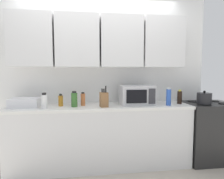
% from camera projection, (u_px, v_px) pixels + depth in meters
% --- Properties ---
extents(wall_back_with_cabinets, '(3.46, 0.38, 2.60)m').
position_uv_depth(wall_back_with_cabinets, '(99.00, 59.00, 3.11)').
color(wall_back_with_cabinets, white).
rests_on(wall_back_with_cabinets, ground_plane).
extents(counter_run, '(2.59, 0.63, 0.90)m').
position_uv_depth(counter_run, '(101.00, 135.00, 2.98)').
color(counter_run, silver).
rests_on(counter_run, ground_plane).
extents(stove_range, '(0.76, 0.64, 0.91)m').
position_uv_depth(stove_range, '(208.00, 131.00, 3.19)').
color(stove_range, black).
rests_on(stove_range, ground_plane).
extents(kettle, '(0.21, 0.21, 0.19)m').
position_uv_depth(kettle, '(204.00, 98.00, 2.98)').
color(kettle, black).
rests_on(kettle, stove_range).
extents(microwave, '(0.48, 0.37, 0.28)m').
position_uv_depth(microwave, '(137.00, 95.00, 2.99)').
color(microwave, '#B7B7BC').
rests_on(microwave, counter_run).
extents(dish_rack, '(0.38, 0.30, 0.12)m').
position_uv_depth(dish_rack, '(25.00, 103.00, 2.79)').
color(dish_rack, silver).
rests_on(dish_rack, counter_run).
extents(knife_block, '(0.12, 0.13, 0.29)m').
position_uv_depth(knife_block, '(104.00, 99.00, 2.79)').
color(knife_block, brown).
rests_on(knife_block, counter_run).
extents(bottle_spice_jar, '(0.06, 0.06, 0.19)m').
position_uv_depth(bottle_spice_jar, '(83.00, 99.00, 2.89)').
color(bottle_spice_jar, '#BC6638').
rests_on(bottle_spice_jar, counter_run).
extents(bottle_green_oil, '(0.08, 0.08, 0.22)m').
position_uv_depth(bottle_green_oil, '(74.00, 99.00, 2.79)').
color(bottle_green_oil, '#386B2D').
rests_on(bottle_green_oil, counter_run).
extents(bottle_blue_cleaner, '(0.07, 0.07, 0.26)m').
position_uv_depth(bottle_blue_cleaner, '(169.00, 97.00, 2.91)').
color(bottle_blue_cleaner, '#2D56B7').
rests_on(bottle_blue_cleaner, counter_run).
extents(bottle_white_jar, '(0.08, 0.08, 0.21)m').
position_uv_depth(bottle_white_jar, '(44.00, 101.00, 2.67)').
color(bottle_white_jar, white).
rests_on(bottle_white_jar, counter_run).
extents(bottle_soy_dark, '(0.07, 0.07, 0.21)m').
position_uv_depth(bottle_soy_dark, '(180.00, 97.00, 3.06)').
color(bottle_soy_dark, black).
rests_on(bottle_soy_dark, counter_run).
extents(bottle_amber_vinegar, '(0.06, 0.06, 0.17)m').
position_uv_depth(bottle_amber_vinegar, '(61.00, 101.00, 2.85)').
color(bottle_amber_vinegar, '#AD701E').
rests_on(bottle_amber_vinegar, counter_run).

